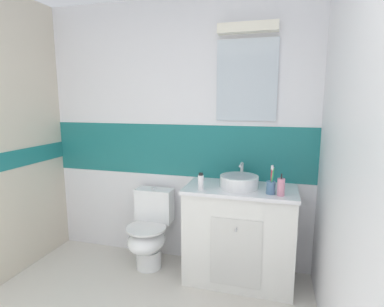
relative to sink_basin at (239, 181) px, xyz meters
name	(u,v)px	position (x,y,z in m)	size (l,w,h in m)	color
wall_back_tiled	(178,133)	(-0.64, 0.29, 0.36)	(3.20, 0.20, 2.50)	white
wall_right_plain	(367,171)	(0.70, -0.95, 0.35)	(0.10, 3.48, 2.50)	white
vanity_cabinet	(239,234)	(0.01, 0.00, -0.48)	(0.94, 0.51, 0.85)	silver
sink_basin	(239,181)	(0.00, 0.00, 0.00)	(0.32, 0.37, 0.19)	white
toilet	(149,231)	(-0.84, 0.00, -0.56)	(0.37, 0.50, 0.74)	white
toothbrush_cup	(271,186)	(0.26, -0.12, 0.01)	(0.07, 0.07, 0.23)	#4C7299
soap_dispenser	(281,187)	(0.34, -0.15, 0.02)	(0.06, 0.06, 0.18)	pink
deodorant_spray_can	(201,182)	(-0.30, -0.15, 0.01)	(0.05, 0.05, 0.14)	white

